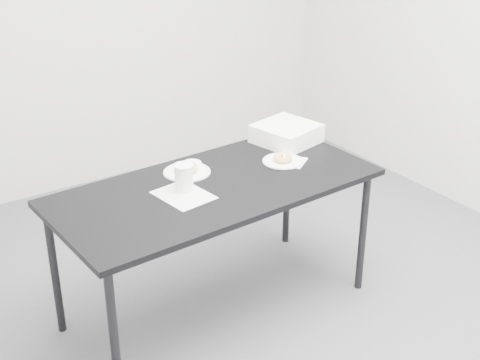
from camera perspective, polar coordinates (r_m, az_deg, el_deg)
floor at (r=3.72m, az=0.26°, el=-11.00°), size 4.00×4.00×0.00m
wall_back at (r=4.86m, az=-13.51°, el=14.59°), size 4.00×0.02×2.70m
table at (r=3.38m, az=-2.12°, el=-1.23°), size 1.68×0.85×0.75m
scorecard at (r=3.25m, az=-4.84°, el=-1.29°), size 0.25×0.30×0.00m
logo_patch at (r=3.36m, az=-4.51°, el=-0.33°), size 0.05×0.05×0.00m
pen at (r=3.34m, az=-4.70°, el=-0.43°), size 0.09×0.10×0.01m
napkin at (r=3.61m, az=4.35°, el=1.60°), size 0.21×0.21×0.00m
plate_near at (r=3.60m, az=3.66°, el=1.61°), size 0.22×0.22×0.01m
donut_near at (r=3.59m, az=3.67°, el=1.90°), size 0.14×0.14×0.03m
plate_far at (r=3.48m, az=-4.56°, el=0.68°), size 0.25×0.25×0.01m
donut_far at (r=3.47m, az=-4.57°, el=1.01°), size 0.12×0.12×0.04m
coffee_cup at (r=3.27m, az=-4.82°, el=0.21°), size 0.09×0.09×0.14m
cup_lid at (r=3.57m, az=-4.12°, el=1.41°), size 0.10×0.10×0.01m
bakery_box at (r=3.85m, az=3.97°, el=3.99°), size 0.38×0.38×0.10m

